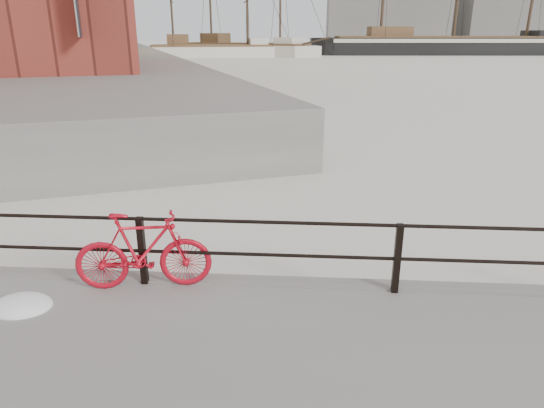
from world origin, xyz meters
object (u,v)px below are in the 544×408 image
(barque_black, at_px, (451,55))
(schooner_left, at_px, (212,57))
(schooner_mid, at_px, (245,55))
(bicycle, at_px, (143,251))

(barque_black, xyz_separation_m, schooner_left, (-39.41, -11.59, 0.00))
(schooner_left, bearing_deg, barque_black, 4.05)
(schooner_mid, distance_m, schooner_left, 7.34)
(schooner_mid, height_order, schooner_left, schooner_mid)
(schooner_left, bearing_deg, schooner_mid, 40.80)
(barque_black, height_order, schooner_mid, barque_black)
(schooner_mid, bearing_deg, bicycle, -55.55)
(barque_black, xyz_separation_m, schooner_mid, (-35.01, -5.72, 0.00))
(bicycle, bearing_deg, barque_black, 62.63)
(bicycle, relative_size, barque_black, 0.03)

